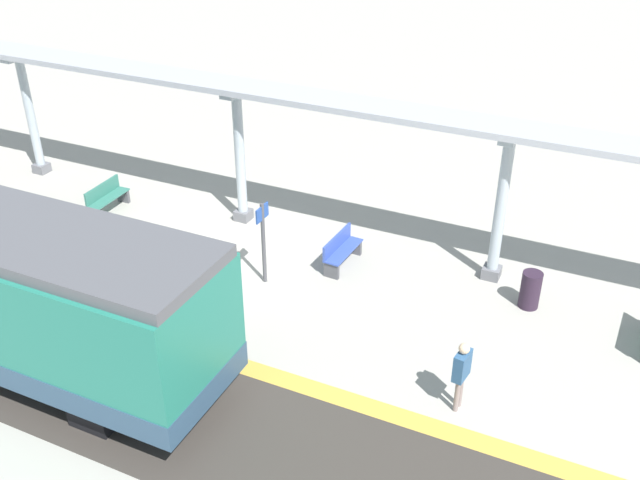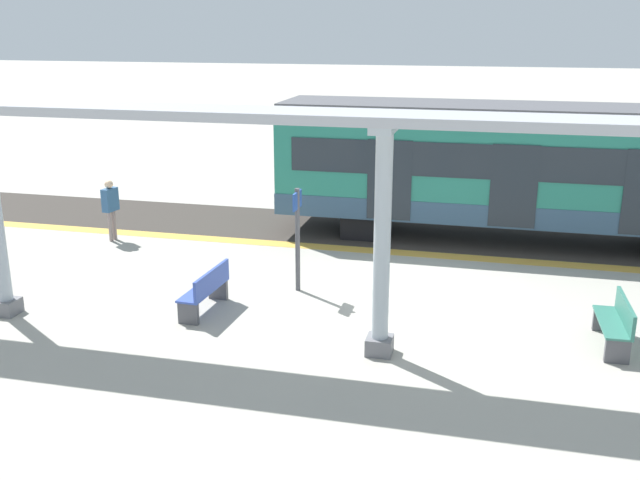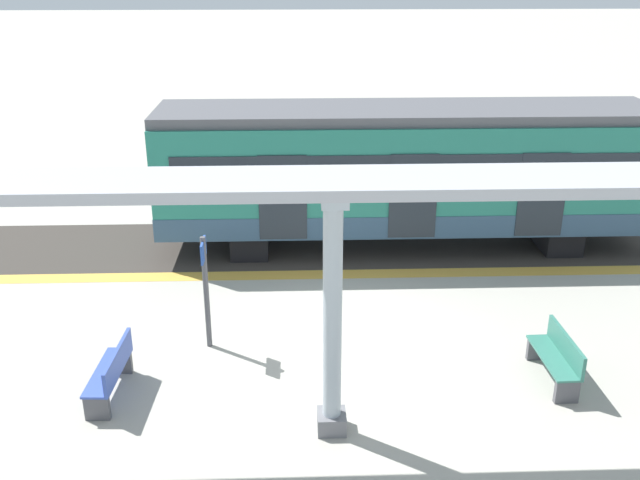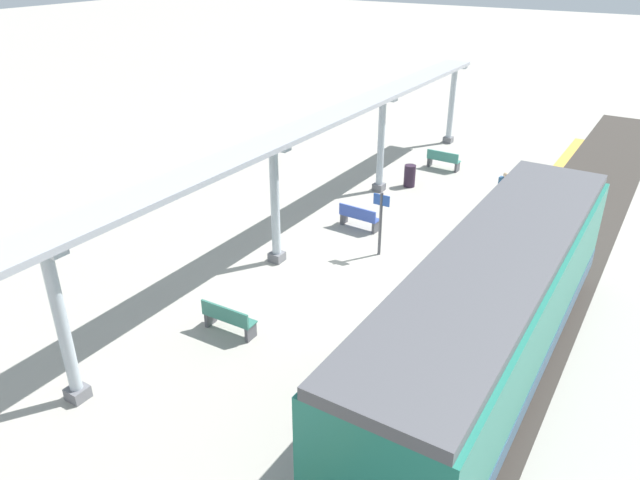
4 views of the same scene
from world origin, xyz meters
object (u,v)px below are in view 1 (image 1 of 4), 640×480
at_px(canopy_pillar_fourth, 31,115).
at_px(bench_near_end, 106,197).
at_px(passenger_waiting_near_edge, 462,369).
at_px(canopy_pillar_third, 240,157).
at_px(bench_mid_platform, 341,250).
at_px(trash_bin, 530,290).
at_px(canopy_pillar_second, 500,208).
at_px(platform_info_sign, 263,235).

xyz_separation_m(canopy_pillar_fourth, bench_near_end, (-1.25, -3.79, -1.54)).
height_order(bench_near_end, passenger_waiting_near_edge, passenger_waiting_near_edge).
xyz_separation_m(canopy_pillar_third, bench_mid_platform, (-1.06, -3.57, -1.54)).
xyz_separation_m(bench_mid_platform, passenger_waiting_near_edge, (-3.93, -4.24, 0.55)).
distance_m(canopy_pillar_fourth, trash_bin, 16.21).
bearing_deg(bench_mid_platform, canopy_pillar_second, -74.04).
bearing_deg(trash_bin, canopy_pillar_fourth, 86.89).
xyz_separation_m(canopy_pillar_third, platform_info_sign, (-2.61, -2.16, -0.65)).
height_order(canopy_pillar_fourth, bench_near_end, canopy_pillar_fourth).
bearing_deg(bench_mid_platform, platform_info_sign, 137.62).
bearing_deg(trash_bin, passenger_waiting_near_edge, 172.04).
height_order(canopy_pillar_second, canopy_pillar_fourth, same).
distance_m(canopy_pillar_third, canopy_pillar_fourth, 7.72).
bearing_deg(canopy_pillar_fourth, trash_bin, -93.11).
distance_m(bench_mid_platform, passenger_waiting_near_edge, 5.81).
xyz_separation_m(canopy_pillar_second, bench_mid_platform, (-1.06, 3.72, -1.54)).
distance_m(canopy_pillar_second, bench_mid_platform, 4.16).
relative_size(canopy_pillar_second, trash_bin, 4.20).
xyz_separation_m(bench_near_end, trash_bin, (0.38, -12.32, 0.02)).
bearing_deg(passenger_waiting_near_edge, canopy_pillar_third, 57.44).
bearing_deg(canopy_pillar_second, bench_mid_platform, 105.96).
bearing_deg(canopy_pillar_second, bench_near_end, 96.38).
height_order(canopy_pillar_second, bench_near_end, canopy_pillar_second).
bearing_deg(canopy_pillar_fourth, bench_near_end, -108.33).
distance_m(canopy_pillar_fourth, bench_mid_platform, 11.45).
height_order(bench_near_end, bench_mid_platform, same).
bearing_deg(platform_info_sign, canopy_pillar_fourth, 75.22).
xyz_separation_m(canopy_pillar_fourth, platform_info_sign, (-2.61, -9.88, -0.65)).
bearing_deg(platform_info_sign, trash_bin, -74.46).
relative_size(canopy_pillar_third, trash_bin, 4.20).
xyz_separation_m(canopy_pillar_fourth, passenger_waiting_near_edge, (-4.99, -15.54, -0.98)).
height_order(canopy_pillar_second, canopy_pillar_third, same).
distance_m(canopy_pillar_third, trash_bin, 8.57).
distance_m(canopy_pillar_third, passenger_waiting_near_edge, 9.33).
xyz_separation_m(canopy_pillar_second, canopy_pillar_third, (0.00, 7.29, 0.00)).
relative_size(bench_mid_platform, platform_info_sign, 0.69).
distance_m(trash_bin, passenger_waiting_near_edge, 4.19).
bearing_deg(bench_mid_platform, bench_near_end, 91.46).
height_order(canopy_pillar_second, platform_info_sign, canopy_pillar_second).
height_order(canopy_pillar_second, trash_bin, canopy_pillar_second).
bearing_deg(bench_mid_platform, canopy_pillar_third, 73.44).
height_order(canopy_pillar_second, passenger_waiting_near_edge, canopy_pillar_second).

